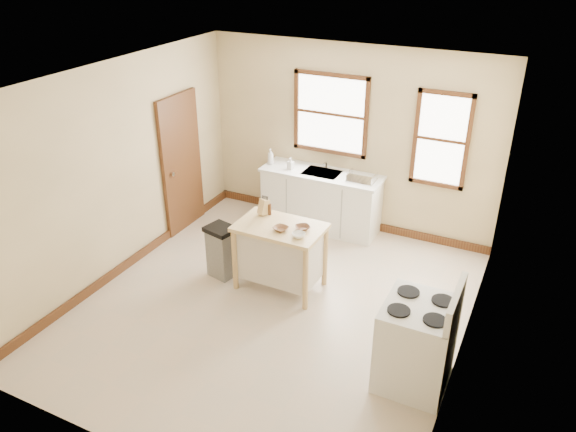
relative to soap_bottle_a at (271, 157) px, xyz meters
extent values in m
plane|color=beige|center=(1.15, -2.16, -1.04)|extent=(5.00, 5.00, 0.00)
plane|color=white|center=(1.15, -2.16, 1.76)|extent=(5.00, 5.00, 0.00)
cube|color=beige|center=(1.15, 0.34, 0.36)|extent=(4.50, 0.04, 2.80)
cube|color=beige|center=(-1.10, -2.16, 0.36)|extent=(0.04, 5.00, 2.80)
cube|color=beige|center=(3.40, -2.16, 0.36)|extent=(0.04, 5.00, 2.80)
cube|color=#402111|center=(-1.06, -0.86, 0.01)|extent=(0.06, 0.90, 2.10)
cube|color=#402111|center=(1.15, 0.31, -0.98)|extent=(4.50, 0.04, 0.12)
cube|color=#402111|center=(-1.07, -2.16, -0.98)|extent=(0.04, 5.00, 0.12)
cylinder|color=silver|center=(0.85, 0.22, -0.01)|extent=(0.03, 0.03, 0.22)
imported|color=#B2B2B2|center=(0.00, 0.00, 0.00)|extent=(0.11, 0.11, 0.25)
imported|color=#B2B2B2|center=(0.37, -0.04, -0.03)|extent=(0.10, 0.10, 0.18)
cylinder|color=#462713|center=(0.78, -1.51, -0.07)|extent=(0.05, 0.05, 0.15)
imported|color=brown|center=(1.10, -1.83, -0.12)|extent=(0.21, 0.21, 0.04)
imported|color=brown|center=(1.33, -1.68, -0.12)|extent=(0.25, 0.25, 0.04)
imported|color=white|center=(1.37, -1.89, -0.12)|extent=(0.20, 0.20, 0.05)
camera|label=1|loc=(3.84, -7.21, 3.14)|focal=35.00mm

